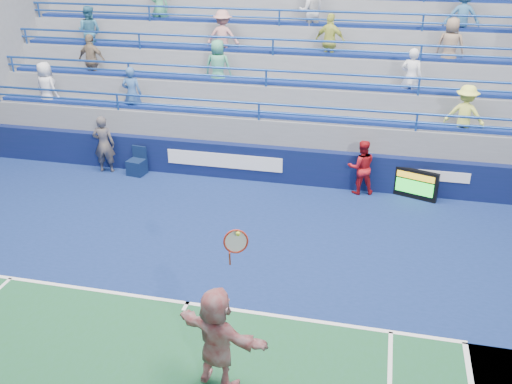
% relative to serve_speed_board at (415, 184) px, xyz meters
% --- Properties ---
extents(ground, '(120.00, 120.00, 0.00)m').
position_rel_serve_speed_board_xyz_m(ground, '(-4.65, -6.22, -0.44)').
color(ground, '#333538').
extents(sponsor_wall, '(18.00, 0.32, 1.10)m').
position_rel_serve_speed_board_xyz_m(sponsor_wall, '(-4.65, 0.28, 0.11)').
color(sponsor_wall, '#0A163C').
rests_on(sponsor_wall, ground).
extents(bleacher_stand, '(18.00, 5.60, 6.13)m').
position_rel_serve_speed_board_xyz_m(bleacher_stand, '(-4.65, 4.05, 1.11)').
color(bleacher_stand, slate).
rests_on(bleacher_stand, ground).
extents(serve_speed_board, '(1.24, 0.54, 0.87)m').
position_rel_serve_speed_board_xyz_m(serve_speed_board, '(0.00, 0.00, 0.00)').
color(serve_speed_board, black).
rests_on(serve_speed_board, ground).
extents(judge_chair, '(0.56, 0.56, 0.88)m').
position_rel_serve_speed_board_xyz_m(judge_chair, '(-8.39, -0.16, -0.16)').
color(judge_chair, '#0C1B3C').
rests_on(judge_chair, ground).
extents(tennis_player, '(1.82, 1.09, 3.00)m').
position_rel_serve_speed_board_xyz_m(tennis_player, '(-3.40, -8.20, 0.50)').
color(tennis_player, silver).
rests_on(tennis_player, ground).
extents(line_judge, '(0.73, 0.54, 1.83)m').
position_rel_serve_speed_board_xyz_m(line_judge, '(-9.44, -0.15, 0.47)').
color(line_judge, '#131935').
rests_on(line_judge, ground).
extents(ball_girl, '(0.91, 0.79, 1.62)m').
position_rel_serve_speed_board_xyz_m(ball_girl, '(-1.54, 0.02, 0.37)').
color(ball_girl, '#AC131A').
rests_on(ball_girl, ground).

